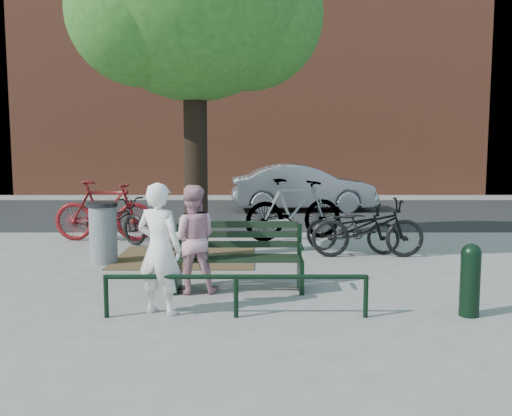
{
  "coord_description": "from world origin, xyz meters",
  "views": [
    {
      "loc": [
        0.22,
        -7.61,
        2.02
      ],
      "look_at": [
        0.23,
        1.0,
        1.02
      ],
      "focal_mm": 40.0,
      "sensor_mm": 36.0,
      "label": 1
    }
  ],
  "objects_px": {
    "park_bench": "(239,255)",
    "bollard": "(470,277)",
    "bicycle_c": "(352,228)",
    "person_right": "(192,239)",
    "litter_bin": "(103,233)",
    "parked_car": "(303,188)",
    "person_left": "(159,249)"
  },
  "relations": [
    {
      "from": "bicycle_c",
      "to": "park_bench",
      "type": "bearing_deg",
      "value": 163.65
    },
    {
      "from": "person_right",
      "to": "parked_car",
      "type": "distance_m",
      "value": 9.32
    },
    {
      "from": "bollard",
      "to": "park_bench",
      "type": "bearing_deg",
      "value": 155.76
    },
    {
      "from": "park_bench",
      "to": "parked_car",
      "type": "height_order",
      "value": "parked_car"
    },
    {
      "from": "bicycle_c",
      "to": "person_right",
      "type": "bearing_deg",
      "value": 157.69
    },
    {
      "from": "litter_bin",
      "to": "bicycle_c",
      "type": "height_order",
      "value": "litter_bin"
    },
    {
      "from": "litter_bin",
      "to": "parked_car",
      "type": "distance_m",
      "value": 8.18
    },
    {
      "from": "park_bench",
      "to": "person_left",
      "type": "xyz_separation_m",
      "value": [
        -0.9,
        -1.13,
        0.3
      ]
    },
    {
      "from": "person_left",
      "to": "bollard",
      "type": "bearing_deg",
      "value": -159.56
    },
    {
      "from": "litter_bin",
      "to": "bicycle_c",
      "type": "distance_m",
      "value": 4.42
    },
    {
      "from": "person_left",
      "to": "bicycle_c",
      "type": "bearing_deg",
      "value": -105.61
    },
    {
      "from": "person_left",
      "to": "litter_bin",
      "type": "distance_m",
      "value": 3.18
    },
    {
      "from": "park_bench",
      "to": "bollard",
      "type": "distance_m",
      "value": 2.98
    },
    {
      "from": "park_bench",
      "to": "bicycle_c",
      "type": "xyz_separation_m",
      "value": [
        2.0,
        2.64,
        -0.03
      ]
    },
    {
      "from": "person_left",
      "to": "parked_car",
      "type": "bearing_deg",
      "value": -82.16
    },
    {
      "from": "bollard",
      "to": "litter_bin",
      "type": "bearing_deg",
      "value": 149.84
    },
    {
      "from": "litter_bin",
      "to": "person_left",
      "type": "bearing_deg",
      "value": -63.41
    },
    {
      "from": "litter_bin",
      "to": "parked_car",
      "type": "xyz_separation_m",
      "value": [
        3.93,
        7.17,
        0.17
      ]
    },
    {
      "from": "parked_car",
      "to": "bollard",
      "type": "bearing_deg",
      "value": -178.54
    },
    {
      "from": "bollard",
      "to": "litter_bin",
      "type": "distance_m",
      "value": 5.83
    },
    {
      "from": "park_bench",
      "to": "parked_car",
      "type": "bearing_deg",
      "value": 79.68
    },
    {
      "from": "litter_bin",
      "to": "bicycle_c",
      "type": "xyz_separation_m",
      "value": [
        4.32,
        0.94,
        -0.07
      ]
    },
    {
      "from": "bicycle_c",
      "to": "litter_bin",
      "type": "bearing_deg",
      "value": 123.06
    },
    {
      "from": "bicycle_c",
      "to": "parked_car",
      "type": "xyz_separation_m",
      "value": [
        -0.38,
        6.23,
        0.23
      ]
    },
    {
      "from": "litter_bin",
      "to": "bollard",
      "type": "bearing_deg",
      "value": -30.16
    },
    {
      "from": "bollard",
      "to": "parked_car",
      "type": "xyz_separation_m",
      "value": [
        -1.1,
        10.1,
        0.22
      ]
    },
    {
      "from": "litter_bin",
      "to": "bicycle_c",
      "type": "relative_size",
      "value": 0.59
    },
    {
      "from": "person_right",
      "to": "litter_bin",
      "type": "distance_m",
      "value": 2.53
    },
    {
      "from": "bollard",
      "to": "litter_bin",
      "type": "height_order",
      "value": "litter_bin"
    },
    {
      "from": "bicycle_c",
      "to": "parked_car",
      "type": "relative_size",
      "value": 0.41
    },
    {
      "from": "litter_bin",
      "to": "parked_car",
      "type": "relative_size",
      "value": 0.25
    },
    {
      "from": "park_bench",
      "to": "parked_car",
      "type": "distance_m",
      "value": 9.02
    }
  ]
}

